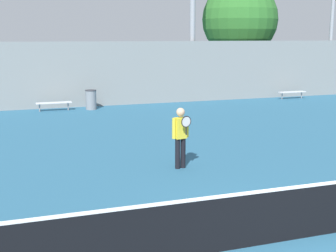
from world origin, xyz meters
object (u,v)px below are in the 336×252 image
object	(u,v)px
tennis_net	(287,214)
trash_bin	(91,100)
tennis_player	(181,134)
light_pole_near_left	(333,7)
bench_courtside_far	(292,92)
bench_courtside_near	(54,103)
tree_green_broad	(240,20)

from	to	relation	value
tennis_net	trash_bin	size ratio (longest dim) A/B	11.44
tennis_net	tennis_player	size ratio (longest dim) A/B	6.63
trash_bin	light_pole_near_left	bearing A→B (deg)	4.61
bench_courtside_far	trash_bin	world-z (taller)	trash_bin
tennis_player	bench_courtside_far	world-z (taller)	tennis_player
light_pole_near_left	tennis_net	bearing A→B (deg)	-129.63
tennis_net	bench_courtside_far	xyz separation A→B (m)	(11.25, 16.53, -0.13)
bench_courtside_far	tennis_net	bearing A→B (deg)	-124.23
bench_courtside_far	trash_bin	xyz separation A→B (m)	(-11.81, -0.13, 0.11)
tennis_player	light_pole_near_left	xyz separation A→B (m)	(14.71, 12.61, 4.40)
bench_courtside_near	trash_bin	world-z (taller)	trash_bin
tennis_net	bench_courtside_far	world-z (taller)	tennis_net
trash_bin	tennis_player	bearing A→B (deg)	-87.76
light_pole_near_left	tree_green_broad	world-z (taller)	light_pole_near_left
tennis_net	trash_bin	xyz separation A→B (m)	(-0.56, 16.40, -0.02)
trash_bin	bench_courtside_near	bearing A→B (deg)	175.87
tree_green_broad	bench_courtside_near	bearing A→B (deg)	-160.12
tennis_player	trash_bin	distance (m)	11.40
tennis_net	tennis_player	world-z (taller)	tennis_player
bench_courtside_near	tennis_net	bearing A→B (deg)	-81.85
tennis_player	trash_bin	xyz separation A→B (m)	(-0.45, 11.39, -0.47)
tennis_player	tree_green_broad	world-z (taller)	tree_green_broad
tennis_player	bench_courtside_near	distance (m)	11.75
tennis_net	bench_courtside_far	distance (m)	19.99
tennis_player	bench_courtside_far	bearing A→B (deg)	33.13
bench_courtside_far	light_pole_near_left	world-z (taller)	light_pole_near_left
tennis_player	trash_bin	world-z (taller)	tennis_player
tennis_net	tennis_player	bearing A→B (deg)	91.34
bench_courtside_near	tree_green_broad	bearing A→B (deg)	19.88
bench_courtside_far	light_pole_near_left	distance (m)	6.09
tennis_player	bench_courtside_near	size ratio (longest dim) A/B	0.99
tennis_net	trash_bin	distance (m)	16.41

